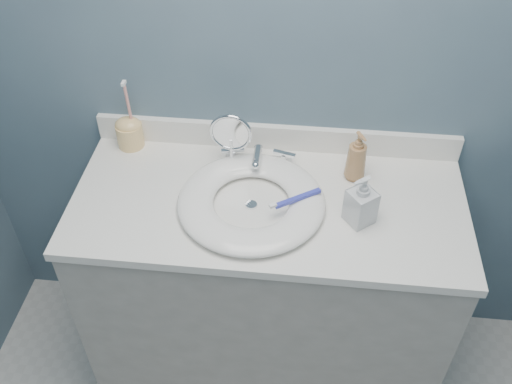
# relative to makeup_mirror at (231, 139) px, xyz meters

# --- Properties ---
(back_wall) EXTENTS (2.20, 0.02, 2.40)m
(back_wall) POSITION_rel_makeup_mirror_xyz_m (0.13, 0.12, 0.21)
(back_wall) COLOR #4A5F6F
(back_wall) RESTS_ON ground
(vanity_cabinet) EXTENTS (1.20, 0.55, 0.85)m
(vanity_cabinet) POSITION_rel_makeup_mirror_xyz_m (0.13, -0.15, -0.57)
(vanity_cabinet) COLOR #AEA89F
(vanity_cabinet) RESTS_ON ground
(countertop) EXTENTS (1.22, 0.57, 0.03)m
(countertop) POSITION_rel_makeup_mirror_xyz_m (0.13, -0.15, -0.13)
(countertop) COLOR white
(countertop) RESTS_ON vanity_cabinet
(backsplash) EXTENTS (1.22, 0.02, 0.09)m
(backsplash) POSITION_rel_makeup_mirror_xyz_m (0.13, 0.11, -0.07)
(backsplash) COLOR white
(backsplash) RESTS_ON countertop
(basin) EXTENTS (0.45, 0.45, 0.04)m
(basin) POSITION_rel_makeup_mirror_xyz_m (0.08, -0.18, -0.09)
(basin) COLOR white
(basin) RESTS_ON countertop
(drain) EXTENTS (0.04, 0.04, 0.01)m
(drain) POSITION_rel_makeup_mirror_xyz_m (0.08, -0.18, -0.11)
(drain) COLOR silver
(drain) RESTS_ON countertop
(faucet) EXTENTS (0.25, 0.13, 0.07)m
(faucet) POSITION_rel_makeup_mirror_xyz_m (0.08, 0.01, -0.08)
(faucet) COLOR silver
(faucet) RESTS_ON countertop
(makeup_mirror) EXTENTS (0.14, 0.08, 0.20)m
(makeup_mirror) POSITION_rel_makeup_mirror_xyz_m (0.00, 0.00, 0.00)
(makeup_mirror) COLOR silver
(makeup_mirror) RESTS_ON countertop
(soap_bottle_amber) EXTENTS (0.09, 0.09, 0.17)m
(soap_bottle_amber) POSITION_rel_makeup_mirror_xyz_m (0.40, -0.02, -0.02)
(soap_bottle_amber) COLOR #A6774B
(soap_bottle_amber) RESTS_ON countertop
(soap_bottle_clear) EXTENTS (0.11, 0.11, 0.17)m
(soap_bottle_clear) POSITION_rel_makeup_mirror_xyz_m (0.41, -0.21, -0.03)
(soap_bottle_clear) COLOR silver
(soap_bottle_clear) RESTS_ON countertop
(toothbrush_holder) EXTENTS (0.09, 0.09, 0.26)m
(toothbrush_holder) POSITION_rel_makeup_mirror_xyz_m (-0.36, 0.07, -0.05)
(toothbrush_holder) COLOR #F6C87B
(toothbrush_holder) RESTS_ON countertop
(toothbrush_lying) EXTENTS (0.15, 0.11, 0.02)m
(toothbrush_lying) POSITION_rel_makeup_mirror_xyz_m (0.22, -0.18, -0.07)
(toothbrush_lying) COLOR #3138B0
(toothbrush_lying) RESTS_ON basin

